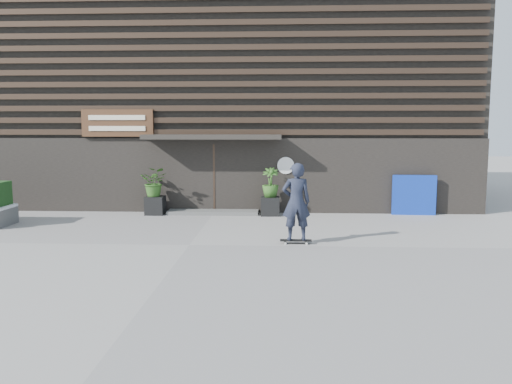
{
  "coord_description": "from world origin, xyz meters",
  "views": [
    {
      "loc": [
        2.2,
        -12.28,
        2.86
      ],
      "look_at": [
        1.55,
        1.73,
        1.1
      ],
      "focal_mm": 36.26,
      "sensor_mm": 36.0,
      "label": 1
    }
  ],
  "objects_px": {
    "planter_pot_left": "(155,205)",
    "blue_tarp": "(414,195)",
    "planter_pot_right": "(270,206)",
    "skateboarder": "(296,202)"
  },
  "relations": [
    {
      "from": "planter_pot_right",
      "to": "skateboarder",
      "type": "bearing_deg",
      "value": -80.29
    },
    {
      "from": "planter_pot_right",
      "to": "skateboarder",
      "type": "xyz_separation_m",
      "value": [
        0.71,
        -4.14,
        0.74
      ]
    },
    {
      "from": "blue_tarp",
      "to": "skateboarder",
      "type": "distance_m",
      "value": 5.99
    },
    {
      "from": "planter_pot_right",
      "to": "blue_tarp",
      "type": "bearing_deg",
      "value": 3.65
    },
    {
      "from": "planter_pot_right",
      "to": "blue_tarp",
      "type": "xyz_separation_m",
      "value": [
        4.7,
        0.3,
        0.36
      ]
    },
    {
      "from": "planter_pot_left",
      "to": "blue_tarp",
      "type": "relative_size",
      "value": 0.43
    },
    {
      "from": "planter_pot_left",
      "to": "planter_pot_right",
      "type": "xyz_separation_m",
      "value": [
        3.8,
        0.0,
        0.0
      ]
    },
    {
      "from": "planter_pot_left",
      "to": "blue_tarp",
      "type": "xyz_separation_m",
      "value": [
        8.5,
        0.3,
        0.36
      ]
    },
    {
      "from": "planter_pot_left",
      "to": "blue_tarp",
      "type": "distance_m",
      "value": 8.52
    },
    {
      "from": "blue_tarp",
      "to": "skateboarder",
      "type": "bearing_deg",
      "value": -129.27
    }
  ]
}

